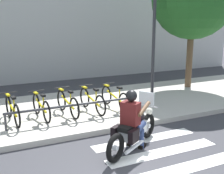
{
  "coord_description": "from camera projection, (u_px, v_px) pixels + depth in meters",
  "views": [
    {
      "loc": [
        -2.51,
        -4.21,
        2.95
      ],
      "look_at": [
        0.87,
        2.93,
        1.11
      ],
      "focal_mm": 46.43,
      "sensor_mm": 36.0,
      "label": 1
    }
  ],
  "objects": [
    {
      "name": "bicycle_3",
      "position": [
        92.0,
        100.0,
        8.99
      ],
      "size": [
        0.48,
        1.71,
        0.78
      ],
      "color": "black",
      "rests_on": "sidewalk"
    },
    {
      "name": "bicycle_0",
      "position": [
        13.0,
        110.0,
        8.01
      ],
      "size": [
        0.48,
        1.66,
        0.8
      ],
      "color": "black",
      "rests_on": "sidewalk"
    },
    {
      "name": "motorcycle",
      "position": [
        134.0,
        130.0,
        6.71
      ],
      "size": [
        1.94,
        1.27,
        1.23
      ],
      "color": "black",
      "rests_on": "ground"
    },
    {
      "name": "crosswalk_stripe_3",
      "position": [
        163.0,
        152.0,
        6.61
      ],
      "size": [
        2.8,
        0.4,
        0.01
      ],
      "primitive_type": "cube",
      "color": "white",
      "rests_on": "ground"
    },
    {
      "name": "crosswalk_stripe_4",
      "position": [
        145.0,
        139.0,
        7.31
      ],
      "size": [
        2.8,
        0.4,
        0.01
      ],
      "primitive_type": "cube",
      "color": "white",
      "rests_on": "ground"
    },
    {
      "name": "bicycle_4",
      "position": [
        115.0,
        98.0,
        9.32
      ],
      "size": [
        0.48,
        1.72,
        0.76
      ],
      "color": "black",
      "rests_on": "sidewalk"
    },
    {
      "name": "sidewalk",
      "position": [
        67.0,
        111.0,
        9.39
      ],
      "size": [
        24.0,
        4.4,
        0.15
      ],
      "primitive_type": "cube",
      "color": "#B7B2A8",
      "rests_on": "ground"
    },
    {
      "name": "bike_rack",
      "position": [
        73.0,
        106.0,
        8.16
      ],
      "size": [
        3.75,
        0.07,
        0.49
      ],
      "color": "#333338",
      "rests_on": "sidewalk"
    },
    {
      "name": "street_lamp",
      "position": [
        154.0,
        33.0,
        10.68
      ],
      "size": [
        0.28,
        0.28,
        4.02
      ],
      "color": "#2D2D33",
      "rests_on": "ground"
    },
    {
      "name": "building_backdrop",
      "position": [
        29.0,
        8.0,
        13.64
      ],
      "size": [
        24.0,
        1.2,
        6.94
      ],
      "primitive_type": "cube",
      "color": "#B2B2B2",
      "rests_on": "ground"
    },
    {
      "name": "bicycle_1",
      "position": [
        41.0,
        107.0,
        8.34
      ],
      "size": [
        0.48,
        1.59,
        0.77
      ],
      "color": "black",
      "rests_on": "sidewalk"
    },
    {
      "name": "rider",
      "position": [
        132.0,
        116.0,
        6.56
      ],
      "size": [
        0.77,
        0.73,
        1.44
      ],
      "color": "#591919",
      "rests_on": "ground"
    },
    {
      "name": "crosswalk_stripe_2",
      "position": [
        186.0,
        168.0,
        5.9
      ],
      "size": [
        2.8,
        0.4,
        0.01
      ],
      "primitive_type": "cube",
      "color": "white",
      "rests_on": "ground"
    },
    {
      "name": "bicycle_2",
      "position": [
        68.0,
        103.0,
        8.66
      ],
      "size": [
        0.48,
        1.66,
        0.79
      ],
      "color": "black",
      "rests_on": "sidewalk"
    }
  ]
}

